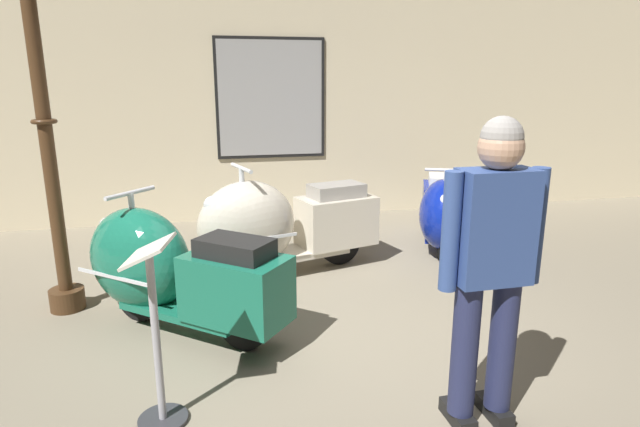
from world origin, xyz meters
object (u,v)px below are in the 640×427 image
visitor_0 (491,256)px  lamppost (45,126)px  scooter_0 (167,269)px  scooter_2 (442,211)px  scooter_1 (276,226)px  info_stanchion (157,350)px

visitor_0 → lamppost: bearing=50.4°
scooter_0 → scooter_2: (2.90, 1.35, -0.04)m
scooter_0 → lamppost: lamppost is taller
scooter_0 → lamppost: 1.47m
scooter_1 → lamppost: bearing=-3.4°
scooter_0 → visitor_0: 2.41m
lamppost → visitor_0: size_ratio=1.73×
scooter_1 → visitor_0: size_ratio=1.11×
scooter_2 → scooter_0: bearing=-42.6°
scooter_0 → scooter_2: scooter_0 is taller
visitor_0 → scooter_1: bearing=16.8°
lamppost → scooter_2: bearing=12.0°
visitor_0 → info_stanchion: (-1.75, 0.38, -0.54)m
scooter_1 → scooter_2: 1.98m
scooter_0 → scooter_2: size_ratio=1.00×
scooter_0 → scooter_1: 1.35m
scooter_0 → lamppost: (-0.88, 0.55, 1.05)m
visitor_0 → info_stanchion: size_ratio=1.59×
scooter_1 → scooter_2: bearing=176.0°
scooter_2 → info_stanchion: 3.84m
visitor_0 → scooter_2: bearing=-22.2°
scooter_1 → lamppost: lamppost is taller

